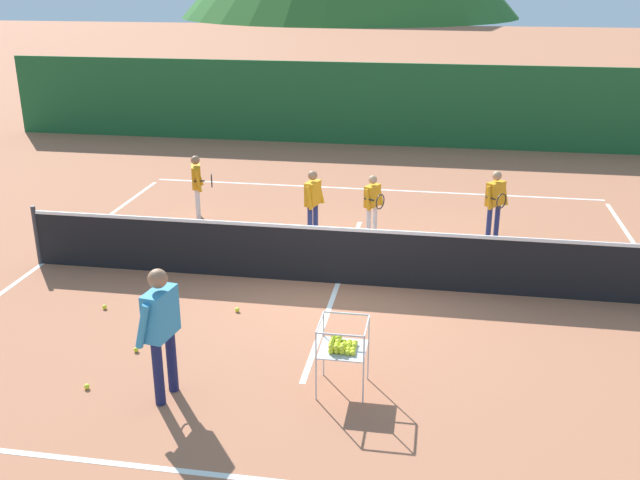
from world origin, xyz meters
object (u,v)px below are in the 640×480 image
tennis_net (338,255)px  tennis_ball_5 (87,386)px  tennis_ball_7 (104,307)px  student_0 (197,181)px  tennis_ball_1 (237,310)px  instructor (161,322)px  ball_cart (341,346)px  student_1 (313,198)px  tennis_ball_4 (164,295)px  tennis_ball_3 (136,350)px  student_2 (373,200)px  student_3 (495,198)px

tennis_net → tennis_ball_5: 4.51m
tennis_net → tennis_ball_7: (-3.35, -1.53, -0.47)m
student_0 → tennis_ball_1: size_ratio=19.38×
instructor → student_0: 6.73m
instructor → ball_cart: instructor is taller
student_1 → tennis_ball_4: student_1 is taller
instructor → student_1: size_ratio=1.27×
tennis_net → student_1: student_1 is taller
tennis_ball_7 → instructor: bearing=-49.8°
tennis_ball_5 → tennis_ball_7: 2.27m
tennis_net → instructor: instructor is taller
student_1 → instructor: bearing=-97.5°
tennis_net → tennis_ball_4: (-2.62, -0.98, -0.47)m
tennis_net → tennis_ball_3: bearing=-131.1°
tennis_ball_3 → student_1: bearing=72.0°
student_0 → tennis_ball_1: student_0 is taller
student_0 → tennis_ball_7: size_ratio=19.38×
student_2 → tennis_ball_5: 6.72m
tennis_net → tennis_ball_4: tennis_net is taller
student_1 → student_2: student_1 is taller
tennis_ball_4 → ball_cart: bearing=-35.0°
student_2 → student_3: 2.30m
student_1 → student_3: 3.43m
ball_cart → student_3: bearing=70.0°
tennis_net → student_3: bearing=45.3°
tennis_ball_3 → tennis_net: bearing=48.9°
student_1 → ball_cart: bearing=-76.3°
ball_cart → tennis_ball_7: ball_cart is taller
ball_cart → tennis_ball_3: ball_cart is taller
tennis_net → ball_cart: (0.49, -3.15, 0.09)m
tennis_net → student_2: bearing=82.3°
tennis_net → instructor: 4.01m
student_0 → student_2: (3.62, -0.47, -0.07)m
student_2 → tennis_ball_5: bearing=-115.7°
student_1 → ball_cart: (1.28, -5.26, -0.19)m
student_2 → ball_cart: size_ratio=1.33×
tennis_ball_4 → tennis_ball_7: (-0.73, -0.55, 0.00)m
tennis_ball_1 → tennis_ball_7: size_ratio=1.00×
student_2 → tennis_net: bearing=-97.7°
tennis_ball_5 → tennis_ball_3: bearing=76.8°
instructor → ball_cart: size_ratio=1.85×
student_3 → tennis_ball_4: student_3 is taller
student_1 → student_2: size_ratio=1.10×
tennis_net → tennis_ball_4: size_ratio=155.73×
instructor → tennis_ball_5: (-1.03, -0.01, -0.96)m
student_3 → tennis_ball_5: 8.19m
tennis_net → student_0: size_ratio=8.03×
student_0 → tennis_ball_5: 6.58m
tennis_net → student_2: student_2 is taller
tennis_net → instructor: (-1.55, -3.66, 0.50)m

